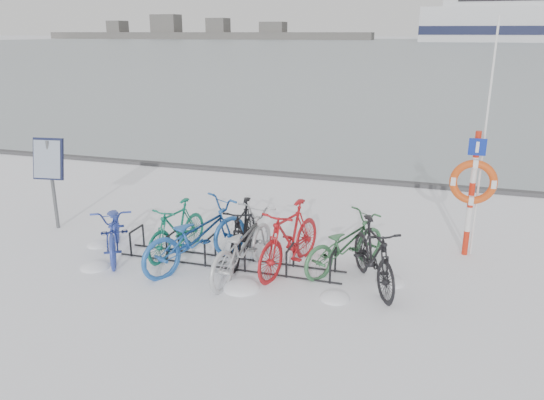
% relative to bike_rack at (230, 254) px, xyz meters
% --- Properties ---
extents(ground, '(900.00, 900.00, 0.00)m').
position_rel_bike_rack_xyz_m(ground, '(0.00, 0.00, -0.18)').
color(ground, white).
rests_on(ground, ground).
extents(ice_sheet, '(400.00, 298.00, 0.02)m').
position_rel_bike_rack_xyz_m(ice_sheet, '(0.00, 155.00, -0.17)').
color(ice_sheet, '#95A0A8').
rests_on(ice_sheet, ground).
extents(quay_edge, '(400.00, 0.25, 0.10)m').
position_rel_bike_rack_xyz_m(quay_edge, '(0.00, 5.90, -0.13)').
color(quay_edge, '#3F3F42').
rests_on(quay_edge, ground).
extents(bike_rack, '(4.00, 0.48, 0.46)m').
position_rel_bike_rack_xyz_m(bike_rack, '(0.00, 0.00, 0.00)').
color(bike_rack, black).
rests_on(bike_rack, ground).
extents(info_board, '(0.65, 0.32, 1.86)m').
position_rel_bike_rack_xyz_m(info_board, '(-4.01, 0.57, 1.16)').
color(info_board, '#595B5E').
rests_on(info_board, ground).
extents(lifebuoy_station, '(0.78, 0.22, 4.07)m').
position_rel_bike_rack_xyz_m(lifebuoy_station, '(3.89, 1.59, 1.19)').
color(lifebuoy_station, red).
rests_on(lifebuoy_station, ground).
extents(shoreline, '(180.00, 12.00, 9.50)m').
position_rel_bike_rack_xyz_m(shoreline, '(-122.02, 260.00, 2.61)').
color(shoreline, '#4A4A4A').
rests_on(shoreline, ground).
extents(bike_0, '(1.55, 1.98, 1.00)m').
position_rel_bike_rack_xyz_m(bike_0, '(-2.12, -0.19, 0.32)').
color(bike_0, '#2C3F9D').
rests_on(bike_0, ground).
extents(bike_1, '(0.75, 1.71, 0.99)m').
position_rel_bike_rack_xyz_m(bike_1, '(-1.07, 0.17, 0.32)').
color(bike_1, '#126A50').
rests_on(bike_1, ground).
extents(bike_2, '(1.69, 2.29, 1.15)m').
position_rel_bike_rack_xyz_m(bike_2, '(-0.51, -0.20, 0.39)').
color(bike_2, '#2157A6').
rests_on(bike_2, ground).
extents(bike_3, '(0.69, 1.80, 1.06)m').
position_rel_bike_rack_xyz_m(bike_3, '(0.13, 0.32, 0.35)').
color(bike_3, black).
rests_on(bike_3, ground).
extents(bike_4, '(0.98, 2.12, 1.07)m').
position_rel_bike_rack_xyz_m(bike_4, '(0.34, -0.28, 0.36)').
color(bike_4, '#A9ADB1').
rests_on(bike_4, ground).
extents(bike_5, '(1.02, 2.03, 1.17)m').
position_rel_bike_rack_xyz_m(bike_5, '(1.03, 0.13, 0.41)').
color(bike_5, '#A8161B').
rests_on(bike_5, ground).
extents(bike_6, '(1.55, 1.91, 0.97)m').
position_rel_bike_rack_xyz_m(bike_6, '(1.92, 0.41, 0.31)').
color(bike_6, '#356A41').
rests_on(bike_6, ground).
extents(bike_7, '(1.27, 1.85, 1.09)m').
position_rel_bike_rack_xyz_m(bike_7, '(2.45, -0.06, 0.36)').
color(bike_7, black).
rests_on(bike_7, ground).
extents(snow_drifts, '(5.83, 1.93, 0.21)m').
position_rel_bike_rack_xyz_m(snow_drifts, '(0.34, -0.23, -0.18)').
color(snow_drifts, white).
rests_on(snow_drifts, ground).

